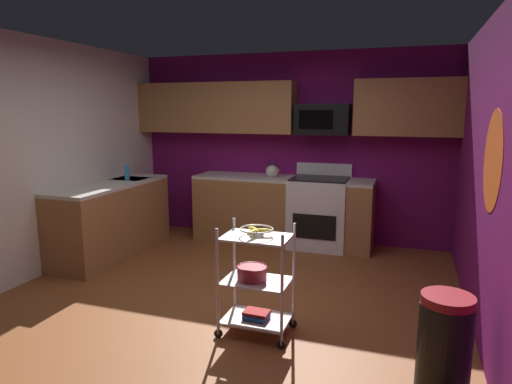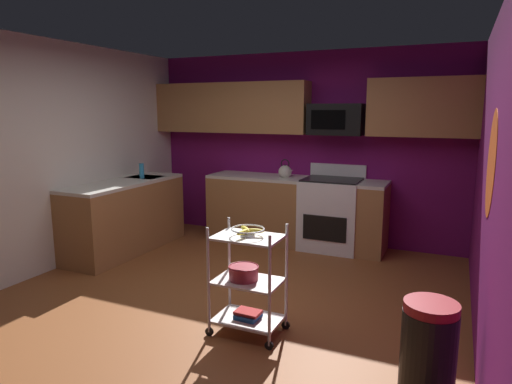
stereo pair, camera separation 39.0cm
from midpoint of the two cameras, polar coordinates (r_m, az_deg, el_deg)
name	(u,v)px [view 1 (the left image)]	position (r m, az deg, el deg)	size (l,w,h in m)	color
floor	(223,305)	(4.46, -6.86, -14.09)	(4.40, 4.80, 0.04)	brown
wall_back	(289,147)	(6.35, 2.46, 5.68)	(4.52, 0.06, 2.60)	#6B1156
wall_left	(28,160)	(5.45, -28.86, 3.62)	(0.06, 4.80, 2.60)	silver
wall_right	(495,181)	(3.70, 25.49, 1.28)	(0.06, 4.80, 2.60)	#6B1156
wall_flower_decal	(493,161)	(3.66, 25.21, 3.58)	(0.77, 0.77, 0.00)	#E5591E
counter_run	(213,214)	(6.00, -7.38, -2.76)	(3.42, 2.39, 0.92)	#9E6B3D
oven_range	(319,212)	(6.04, 6.21, -2.53)	(0.76, 0.65, 1.10)	white
upper_cabinets	(278,108)	(6.18, 0.95, 10.66)	(4.40, 0.33, 0.70)	#9E6B3D
microwave	(323,119)	(5.99, 6.66, 9.16)	(0.70, 0.39, 0.40)	black
rolling_cart	(257,281)	(3.71, -3.00, -11.27)	(0.60, 0.39, 0.91)	silver
fruit_bowl	(257,231)	(3.58, -3.07, -4.95)	(0.27, 0.27, 0.07)	silver
mixing_bowl_large	(252,273)	(3.70, -3.59, -10.24)	(0.25, 0.25, 0.11)	maroon
book_stack	(257,315)	(3.83, -2.96, -15.36)	(0.21, 0.19, 0.06)	#1E4C8C
kettle	(272,171)	(6.11, 0.27, 2.64)	(0.21, 0.18, 0.26)	beige
dish_soap_bottle	(127,172)	(6.13, -17.85, 2.38)	(0.06, 0.06, 0.20)	#2D8CBF
trash_can	(444,344)	(3.23, 19.54, -17.79)	(0.34, 0.42, 0.66)	black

